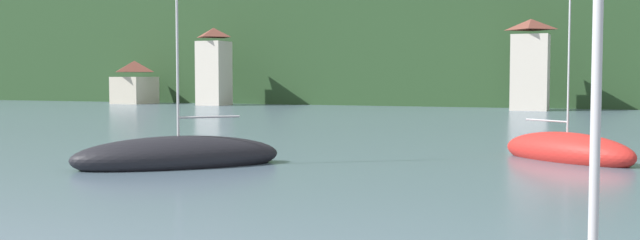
# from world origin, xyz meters

# --- Properties ---
(shore_building_west) EXTENTS (4.83, 5.62, 6.10)m
(shore_building_west) POSITION_xyz_m (-54.34, 104.37, 2.98)
(shore_building_west) COLOR #BCB29E
(shore_building_west) RESTS_ON ground_plane
(shore_building_westcentral) EXTENTS (3.78, 3.84, 10.31)m
(shore_building_westcentral) POSITION_xyz_m (-40.76, 103.52, 5.01)
(shore_building_westcentral) COLOR beige
(shore_building_westcentral) RESTS_ON ground_plane
(shore_building_central) EXTENTS (4.14, 3.62, 10.15)m
(shore_building_central) POSITION_xyz_m (0.00, 103.41, 4.94)
(shore_building_central) COLOR beige
(shore_building_central) RESTS_ON ground_plane
(sailboat_far_4) EXTENTS (6.60, 5.68, 8.18)m
(sailboat_far_4) POSITION_xyz_m (6.92, 53.66, 0.39)
(sailboat_far_4) COLOR red
(sailboat_far_4) RESTS_ON ground_plane
(sailboat_mid_5) EXTENTS (7.78, 7.88, 10.55)m
(sailboat_mid_5) POSITION_xyz_m (-7.33, 45.53, 0.39)
(sailboat_mid_5) COLOR black
(sailboat_mid_5) RESTS_ON ground_plane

